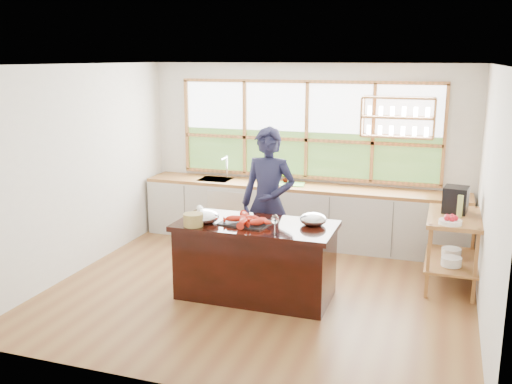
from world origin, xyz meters
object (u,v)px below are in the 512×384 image
at_px(cook, 268,204).
at_px(espresso_machine, 456,200).
at_px(island, 256,260).
at_px(wicker_basket, 193,220).

bearing_deg(cook, espresso_machine, 18.86).
bearing_deg(cook, island, -81.54).
distance_m(island, cook, 0.84).
distance_m(cook, wicker_basket, 1.14).
relative_size(cook, wicker_basket, 8.55).
bearing_deg(wicker_basket, island, 26.39).
bearing_deg(wicker_basket, cook, 59.01).
height_order(island, cook, cook).
bearing_deg(island, espresso_machine, 30.02).
distance_m(island, espresso_machine, 2.60).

